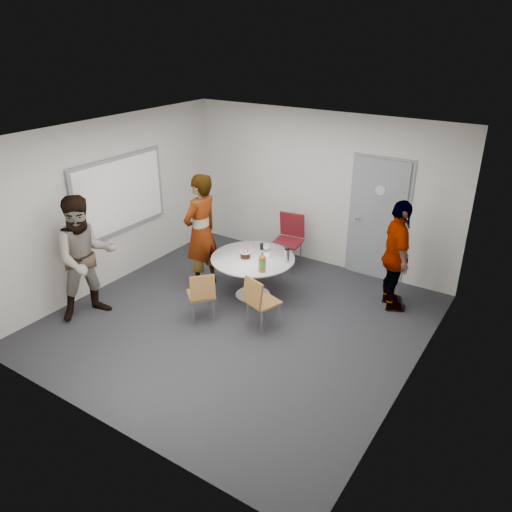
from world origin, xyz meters
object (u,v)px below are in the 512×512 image
Objects in this scene: person_main at (201,232)px; person_right at (397,256)px; chair_near_right at (259,299)px; whiteboard at (120,195)px; table at (254,263)px; person_left at (86,258)px; chair_near_left at (202,293)px; door at (378,220)px; chair_far at (289,235)px.

person_right is at bearing 113.60° from person_main.
person_right is at bearing 68.76° from chair_near_right.
whiteboard reaches higher than table.
person_left is (0.51, -1.21, -0.52)m from whiteboard.
person_right is at bearing -7.62° from chair_near_left.
chair_far is at bearing -161.05° from door.
table is at bearing -20.51° from person_left.
whiteboard is at bearing 47.29° from person_left.
person_main is 1.11× the size of person_right.
door reaches higher than person_right.
chair_far is at bearing 126.64° from chair_near_right.
chair_far is 0.53× the size of person_left.
chair_near_right is (-0.74, -2.50, -0.53)m from door.
person_left is (-0.82, -1.60, -0.03)m from person_main.
chair_far is (0.15, 2.28, 0.13)m from chair_near_left.
whiteboard is 4.46m from person_right.
table is 1.67× the size of chair_near_left.
table is at bearing 28.33° from chair_near_left.
chair_near_right is at bearing -31.06° from chair_near_left.
door reaches higher than person_left.
person_right is (4.19, 1.42, -0.59)m from whiteboard.
person_left is (-1.65, -3.01, 0.32)m from chair_far.
chair_near_right is at bearing -42.46° from person_left.
person_right is (2.17, 1.89, 0.39)m from chair_near_left.
table is 1.59× the size of chair_near_right.
whiteboard is 1.11× the size of person_right.
door is 3.21m from chair_near_left.
person_main is at bearing -2.73° from person_left.
whiteboard is 2.43× the size of chair_near_left.
door reaches higher than person_main.
door is 1.14× the size of person_left.
chair_near_right is at bearing -4.44° from whiteboard.
chair_far is (-0.09, 1.27, 0.01)m from table.
chair_near_right is at bearing 71.54° from person_main.
chair_far reaches higher than chair_near_left.
person_main is 1.03× the size of person_left.
person_left is 4.52m from person_right.
whiteboard is 2.29m from chair_near_left.
chair_near_right is 0.48× the size of person_right.
chair_near_right is 0.84× the size of chair_far.
person_right is at bearing -30.09° from person_left.
chair_near_left is at bearing -13.27° from whiteboard.
person_right is (0.63, -0.86, -0.17)m from door.
chair_near_left is at bearing -143.77° from chair_near_right.
door reaches higher than chair_near_right.
whiteboard is at bearing -166.56° from table.
door is 4.25m from whiteboard.
person_left is (-1.74, -1.75, 0.34)m from table.
door is at bearing -16.76° from person_left.
table is 0.76× the size of person_right.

